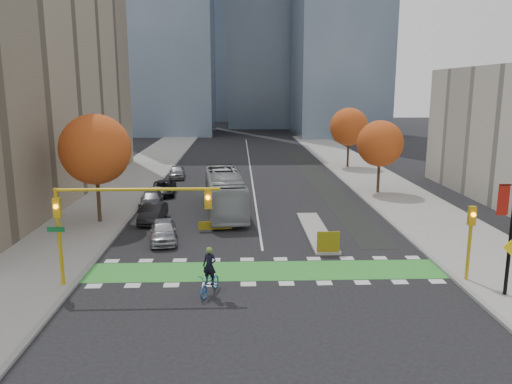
{
  "coord_description": "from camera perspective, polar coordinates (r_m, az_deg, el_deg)",
  "views": [
    {
      "loc": [
        -1.45,
        -24.9,
        10.01
      ],
      "look_at": [
        -0.28,
        8.78,
        3.0
      ],
      "focal_mm": 35.0,
      "sensor_mm": 36.0,
      "label": 1
    }
  ],
  "objects": [
    {
      "name": "traffic_signal_east",
      "position": [
        28.12,
        23.31,
        -4.23
      ],
      "size": [
        0.35,
        0.43,
        4.1
      ],
      "color": "#BF9914",
      "rests_on": "ground"
    },
    {
      "name": "parked_car_c",
      "position": [
        43.79,
        -11.87,
        -0.83
      ],
      "size": [
        2.19,
        4.68,
        1.32
      ],
      "primitive_type": "imported",
      "rotation": [
        0.0,
        0.0,
        0.08
      ],
      "color": "#4F4F54",
      "rests_on": "ground"
    },
    {
      "name": "sidewalk_west",
      "position": [
        47.54,
        -16.63,
        -0.81
      ],
      "size": [
        7.0,
        120.0,
        0.15
      ],
      "primitive_type": "cube",
      "color": "gray",
      "rests_on": "ground"
    },
    {
      "name": "tree_east_near",
      "position": [
        49.06,
        14.0,
        5.39
      ],
      "size": [
        4.4,
        4.4,
        7.08
      ],
      "color": "#332114",
      "rests_on": "ground"
    },
    {
      "name": "ground",
      "position": [
        26.87,
        1.27,
        -10.12
      ],
      "size": [
        300.0,
        300.0,
        0.0
      ],
      "primitive_type": "plane",
      "color": "black",
      "rests_on": "ground"
    },
    {
      "name": "tree_east_far",
      "position": [
        64.6,
        10.58,
        7.32
      ],
      "size": [
        4.8,
        4.8,
        7.65
      ],
      "color": "#332114",
      "rests_on": "ground"
    },
    {
      "name": "parked_car_d",
      "position": [
        48.57,
        -10.53,
        0.46
      ],
      "size": [
        2.51,
        4.93,
        1.33
      ],
      "primitive_type": "imported",
      "rotation": [
        0.0,
        0.0,
        0.06
      ],
      "color": "black",
      "rests_on": "ground"
    },
    {
      "name": "curb_east",
      "position": [
        47.39,
        12.04,
        -0.61
      ],
      "size": [
        0.3,
        120.0,
        0.16
      ],
      "primitive_type": "cube",
      "color": "gray",
      "rests_on": "ground"
    },
    {
      "name": "sidewalk_east",
      "position": [
        48.35,
        16.07,
        -0.57
      ],
      "size": [
        7.0,
        120.0,
        0.15
      ],
      "primitive_type": "cube",
      "color": "gray",
      "rests_on": "ground"
    },
    {
      "name": "parked_car_b",
      "position": [
        38.81,
        -11.69,
        -2.36
      ],
      "size": [
        1.76,
        4.38,
        1.42
      ],
      "primitive_type": "imported",
      "rotation": [
        0.0,
        0.0,
        -0.06
      ],
      "color": "black",
      "rests_on": "ground"
    },
    {
      "name": "traffic_signal_west",
      "position": [
        25.93,
        -16.42,
        -2.06
      ],
      "size": [
        8.53,
        0.56,
        5.2
      ],
      "color": "#BF9914",
      "rests_on": "ground"
    },
    {
      "name": "curb_west",
      "position": [
        46.77,
        -12.48,
        -0.79
      ],
      "size": [
        0.3,
        120.0,
        0.16
      ],
      "primitive_type": "cube",
      "color": "gray",
      "rests_on": "ground"
    },
    {
      "name": "bus",
      "position": [
        40.91,
        -3.59,
        -0.07
      ],
      "size": [
        3.9,
        12.04,
        3.29
      ],
      "primitive_type": "imported",
      "rotation": [
        0.0,
        0.0,
        0.1
      ],
      "color": "#989C9F",
      "rests_on": "ground"
    },
    {
      "name": "tree_west",
      "position": [
        38.63,
        -17.89,
        4.65
      ],
      "size": [
        5.2,
        5.2,
        8.22
      ],
      "color": "#332114",
      "rests_on": "ground"
    },
    {
      "name": "bike_lane_paint",
      "position": [
        56.51,
        7.16,
        1.46
      ],
      "size": [
        2.5,
        50.0,
        0.01
      ],
      "primitive_type": "cube",
      "color": "black",
      "rests_on": "ground"
    },
    {
      "name": "parked_car_e",
      "position": [
        57.38,
        -9.02,
        2.3
      ],
      "size": [
        2.02,
        4.37,
        1.45
      ],
      "primitive_type": "imported",
      "rotation": [
        0.0,
        0.0,
        0.07
      ],
      "color": "gray",
      "rests_on": "ground"
    },
    {
      "name": "cyclist",
      "position": [
        25.03,
        -5.3,
        -9.84
      ],
      "size": [
        1.44,
        2.25,
        2.46
      ],
      "rotation": [
        0.0,
        0.0,
        -0.36
      ],
      "color": "#1E4F89",
      "rests_on": "ground"
    },
    {
      "name": "centre_line",
      "position": [
        65.68,
        -0.7,
        2.99
      ],
      "size": [
        0.15,
        70.0,
        0.01
      ],
      "primitive_type": "cube",
      "color": "silver",
      "rests_on": "ground"
    },
    {
      "name": "parked_car_a",
      "position": [
        33.8,
        -10.53,
        -4.38
      ],
      "size": [
        2.29,
        4.49,
        1.47
      ],
      "primitive_type": "imported",
      "rotation": [
        0.0,
        0.0,
        0.13
      ],
      "color": "#A5A5AA",
      "rests_on": "ground"
    },
    {
      "name": "median_island",
      "position": [
        35.74,
        6.88,
        -4.47
      ],
      "size": [
        1.6,
        10.0,
        0.16
      ],
      "primitive_type": "cube",
      "color": "gray",
      "rests_on": "ground"
    },
    {
      "name": "hazard_board",
      "position": [
        31.0,
        8.27,
        -5.66
      ],
      "size": [
        1.4,
        0.12,
        1.3
      ],
      "primitive_type": "cube",
      "color": "yellow",
      "rests_on": "median_island"
    },
    {
      "name": "bike_crossing",
      "position": [
        28.27,
        1.09,
        -8.98
      ],
      "size": [
        20.0,
        3.0,
        0.01
      ],
      "primitive_type": "cube",
      "color": "green",
      "rests_on": "ground"
    }
  ]
}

